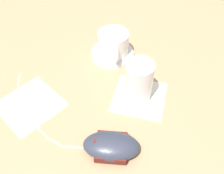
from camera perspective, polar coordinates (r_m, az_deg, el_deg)
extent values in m
plane|color=#9E7F5B|center=(0.63, -1.43, -0.88)|extent=(3.00, 3.00, 0.00)
cylinder|color=white|center=(0.72, 0.10, 7.67)|extent=(0.12, 0.12, 0.01)
cylinder|color=white|center=(0.69, 0.30, 10.01)|extent=(0.08, 0.08, 0.06)
torus|color=white|center=(0.66, 0.85, 7.72)|extent=(0.05, 0.04, 0.05)
ellipsoid|color=#2D3342|center=(0.52, -0.14, -13.30)|extent=(0.11, 0.13, 0.04)
cylinder|color=#591E19|center=(0.51, -3.78, -12.44)|extent=(0.01, 0.01, 0.01)
cube|color=#591E19|center=(0.51, -0.46, -16.58)|extent=(0.03, 0.06, 0.02)
cube|color=#591E19|center=(0.54, 0.15, -10.68)|extent=(0.03, 0.06, 0.02)
cylinder|color=white|center=(0.54, -9.01, -13.37)|extent=(0.02, 0.04, 0.00)
cylinder|color=white|center=(0.56, -12.76, -12.15)|extent=(0.00, 0.04, 0.00)
cylinder|color=white|center=(0.57, -15.57, -9.97)|extent=(0.01, 0.04, 0.00)
cylinder|color=white|center=(0.60, -18.22, -7.97)|extent=(0.00, 0.04, 0.00)
cylinder|color=white|center=(0.62, -20.39, -5.95)|extent=(0.02, 0.04, 0.00)
cylinder|color=white|center=(0.64, -20.89, -3.34)|extent=(0.03, 0.03, 0.00)
cylinder|color=white|center=(0.67, -20.65, -0.71)|extent=(0.03, 0.03, 0.00)
cylinder|color=white|center=(0.70, -20.46, 1.72)|extent=(0.03, 0.03, 0.00)
sphere|color=white|center=(0.54, -6.88, -13.59)|extent=(0.00, 0.00, 0.00)
sphere|color=white|center=(0.55, -11.10, -13.13)|extent=(0.00, 0.00, 0.00)
sphere|color=white|center=(0.56, -14.36, -11.20)|extent=(0.00, 0.00, 0.00)
sphere|color=white|center=(0.59, -16.73, -8.78)|extent=(0.00, 0.00, 0.00)
sphere|color=white|center=(0.61, -19.65, -7.19)|extent=(0.00, 0.00, 0.00)
sphere|color=white|center=(0.63, -21.10, -4.75)|extent=(0.00, 0.00, 0.00)
sphere|color=white|center=(0.66, -20.69, -1.99)|extent=(0.00, 0.00, 0.00)
sphere|color=white|center=(0.68, -20.62, 0.52)|extent=(0.00, 0.00, 0.00)
sphere|color=white|center=(0.71, -20.31, 2.87)|extent=(0.00, 0.00, 0.00)
cube|color=silver|center=(0.62, 6.26, -2.26)|extent=(0.15, 0.15, 0.00)
cylinder|color=silver|center=(0.58, 6.11, 1.28)|extent=(0.06, 0.06, 0.11)
cube|color=white|center=(0.63, -18.20, -3.86)|extent=(0.16, 0.16, 0.00)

